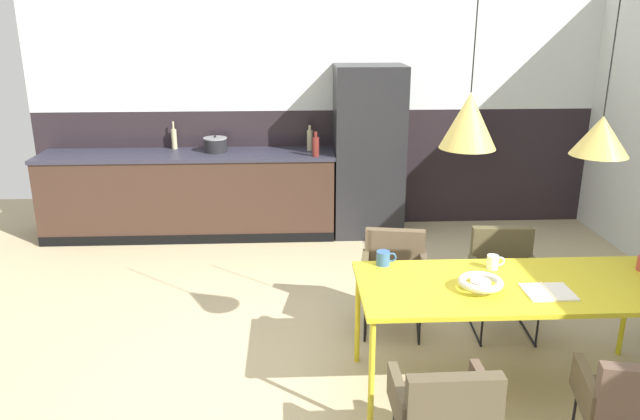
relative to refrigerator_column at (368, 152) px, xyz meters
name	(u,v)px	position (x,y,z in m)	size (l,w,h in m)	color
ground_plane	(349,395)	(-0.48, -3.07, -0.91)	(9.07, 9.07, 0.00)	tan
back_wall_splashback_dark	(322,167)	(-0.48, 0.36, -0.26)	(6.29, 0.12, 1.31)	black
back_wall_panel_upper	(322,48)	(-0.48, 0.36, 1.06)	(6.29, 0.12, 1.31)	silver
kitchen_counter	(190,194)	(-1.93, 0.00, -0.45)	(3.12, 0.63, 0.92)	#3B271E
refrigerator_column	(368,152)	(0.00, 0.00, 0.00)	(0.73, 0.60, 1.82)	#232326
dining_table	(517,290)	(0.55, -3.03, -0.21)	(1.96, 0.82, 0.74)	gold
armchair_far_side	(394,268)	(-0.06, -2.17, -0.42)	(0.55, 0.54, 0.75)	brown
armchair_by_stool	(636,402)	(0.86, -3.89, -0.42)	(0.57, 0.56, 0.75)	brown
armchair_facing_counter	(504,269)	(0.75, -2.25, -0.42)	(0.52, 0.50, 0.78)	brown
armchair_corner_seat	(446,407)	(-0.09, -3.88, -0.43)	(0.50, 0.48, 0.73)	brown
fruit_bowl	(481,283)	(0.29, -3.12, -0.12)	(0.27, 0.27, 0.08)	silver
open_book	(548,292)	(0.69, -3.17, -0.17)	(0.28, 0.24, 0.02)	white
mug_glass_clear	(384,258)	(-0.23, -2.70, -0.12)	(0.13, 0.09, 0.10)	#335B93
mug_dark_espresso	(493,262)	(0.47, -2.79, -0.13)	(0.12, 0.08, 0.09)	white
cooking_pot	(215,145)	(-1.63, 0.06, 0.08)	(0.25, 0.25, 0.18)	black
bottle_oil_tall	(174,138)	(-2.10, 0.23, 0.12)	(0.06, 0.06, 0.30)	tan
bottle_vinegar_dark	(310,140)	(-0.63, 0.07, 0.12)	(0.06, 0.06, 0.27)	tan
bottle_spice_small	(316,146)	(-0.58, -0.22, 0.11)	(0.07, 0.07, 0.26)	maroon
pendant_lamp_over_table_near	(469,121)	(0.16, -3.08, 0.85)	(0.32, 0.32, 0.97)	black
pendant_lamp_over_table_far	(601,136)	(0.94, -3.04, 0.75)	(0.33, 0.33, 1.03)	black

